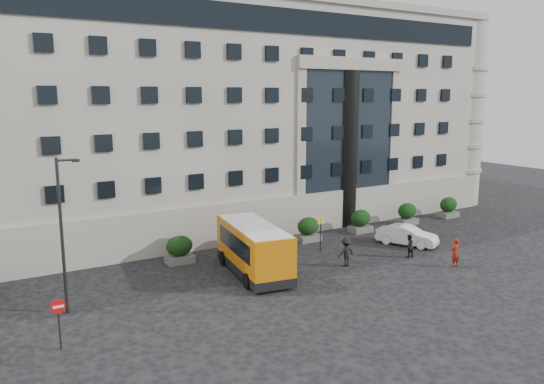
# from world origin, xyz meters

# --- Properties ---
(ground) EXTENTS (120.00, 120.00, 0.00)m
(ground) POSITION_xyz_m (0.00, 0.00, 0.00)
(ground) COLOR black
(ground) RESTS_ON ground
(civic_building) EXTENTS (44.00, 24.00, 18.00)m
(civic_building) POSITION_xyz_m (6.00, 22.00, 9.00)
(civic_building) COLOR gray
(civic_building) RESTS_ON ground
(entrance_column) EXTENTS (1.80, 1.80, 13.00)m
(entrance_column) POSITION_xyz_m (12.00, 10.30, 6.50)
(entrance_column) COLOR black
(entrance_column) RESTS_ON ground
(hedge_a) EXTENTS (1.80, 1.26, 1.84)m
(hedge_a) POSITION_xyz_m (-4.00, 7.80, 0.93)
(hedge_a) COLOR #595956
(hedge_a) RESTS_ON ground
(hedge_b) EXTENTS (1.80, 1.26, 1.84)m
(hedge_b) POSITION_xyz_m (1.20, 7.80, 0.93)
(hedge_b) COLOR #595956
(hedge_b) RESTS_ON ground
(hedge_c) EXTENTS (1.80, 1.26, 1.84)m
(hedge_c) POSITION_xyz_m (6.40, 7.80, 0.93)
(hedge_c) COLOR #595956
(hedge_c) RESTS_ON ground
(hedge_d) EXTENTS (1.80, 1.26, 1.84)m
(hedge_d) POSITION_xyz_m (11.60, 7.80, 0.93)
(hedge_d) COLOR #595956
(hedge_d) RESTS_ON ground
(hedge_e) EXTENTS (1.80, 1.26, 1.84)m
(hedge_e) POSITION_xyz_m (16.80, 7.80, 0.93)
(hedge_e) COLOR #595956
(hedge_e) RESTS_ON ground
(hedge_f) EXTENTS (1.80, 1.26, 1.84)m
(hedge_f) POSITION_xyz_m (22.00, 7.80, 0.93)
(hedge_f) COLOR #595956
(hedge_f) RESTS_ON ground
(street_lamp) EXTENTS (1.16, 0.18, 8.00)m
(street_lamp) POSITION_xyz_m (-11.94, 3.00, 4.37)
(street_lamp) COLOR #262628
(street_lamp) RESTS_ON ground
(bus_stop_sign) EXTENTS (0.50, 0.08, 2.52)m
(bus_stop_sign) POSITION_xyz_m (5.50, 5.00, 1.73)
(bus_stop_sign) COLOR #262628
(bus_stop_sign) RESTS_ON ground
(no_entry_sign) EXTENTS (0.64, 0.16, 2.32)m
(no_entry_sign) POSITION_xyz_m (-13.00, -1.04, 1.65)
(no_entry_sign) COLOR #262628
(no_entry_sign) RESTS_ON ground
(minibus) EXTENTS (3.71, 7.74, 3.10)m
(minibus) POSITION_xyz_m (-0.82, 3.41, 1.71)
(minibus) COLOR #C86D09
(minibus) RESTS_ON ground
(white_taxi) EXTENTS (3.40, 4.67, 1.46)m
(white_taxi) POSITION_xyz_m (12.05, 3.09, 0.73)
(white_taxi) COLOR white
(white_taxi) RESTS_ON ground
(pedestrian_a) EXTENTS (0.73, 0.51, 1.91)m
(pedestrian_a) POSITION_xyz_m (10.97, -2.23, 0.96)
(pedestrian_a) COLOR maroon
(pedestrian_a) RESTS_ON ground
(pedestrian_b) EXTENTS (0.79, 0.62, 1.60)m
(pedestrian_b) POSITION_xyz_m (9.96, 0.85, 0.80)
(pedestrian_b) COLOR black
(pedestrian_b) RESTS_ON ground
(pedestrian_c) EXTENTS (1.21, 0.71, 1.87)m
(pedestrian_c) POSITION_xyz_m (5.03, 1.57, 0.93)
(pedestrian_c) COLOR black
(pedestrian_c) RESTS_ON ground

